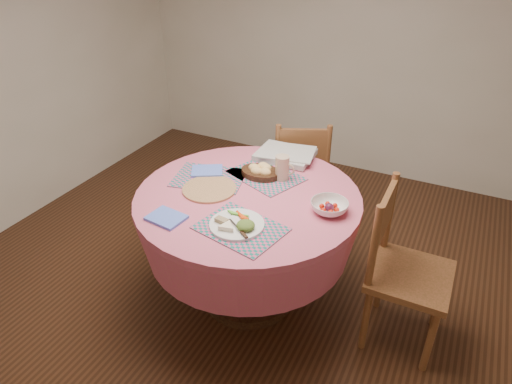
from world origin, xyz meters
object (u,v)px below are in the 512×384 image
Objects in this scene: chair_back at (300,173)px; bread_bowl at (261,171)px; wicker_trivet at (209,189)px; chair_right at (402,267)px; dining_table at (248,224)px; dinner_plate at (238,224)px; latte_mug at (283,168)px; fruit_bowl at (329,207)px.

chair_back is 3.86× the size of bread_bowl.
chair_right is at bearing 8.14° from wicker_trivet.
chair_right is 1.11m from wicker_trivet.
chair_right is at bearing 6.94° from dining_table.
chair_back is 3.29× the size of dinner_plate.
chair_back is (-0.87, 0.75, -0.02)m from chair_right.
wicker_trivet is (-1.06, -0.15, 0.28)m from chair_right.
bread_bowl is (-0.13, 0.52, 0.01)m from dinner_plate.
latte_mug reaches higher than dinner_plate.
fruit_bowl is at bearing 95.07° from chair_back.
bread_bowl is (-0.01, -0.64, 0.32)m from chair_back.
fruit_bowl is (0.48, -0.18, -0.01)m from bread_bowl.
latte_mug is at bearing 76.17° from chair_back.
chair_back is 1.00m from fruit_bowl.
latte_mug is (0.00, 0.54, 0.06)m from dinner_plate.
wicker_trivet is 1.25× the size of fruit_bowl.
latte_mug is at bearing 9.04° from bread_bowl.
chair_right reaches higher than bread_bowl.
chair_right reaches higher than wicker_trivet.
chair_right is 1.15m from chair_back.
chair_right is 0.94m from bread_bowl.
wicker_trivet is at bearing 98.29° from chair_right.
dining_table is 8.75× the size of latte_mug.
chair_right reaches higher than latte_mug.
dining_table is 4.60× the size of dinner_plate.
chair_right is 0.50m from fruit_bowl.
dining_table is 0.30m from wicker_trivet.
dining_table is 5.39× the size of bread_bowl.
latte_mug is at bearing 67.01° from dining_table.
bread_bowl is 0.14m from latte_mug.
latte_mug is (0.12, -0.61, 0.36)m from chair_back.
wicker_trivet is at bearing -125.02° from bread_bowl.
wicker_trivet is at bearing -137.73° from latte_mug.
dinner_plate is 1.17× the size of bread_bowl.
dinner_plate is 0.48m from fruit_bowl.
latte_mug reaches higher than bread_bowl.
fruit_bowl is (0.47, -0.82, 0.32)m from chair_back.
dinner_plate is at bearing -90.43° from latte_mug.
dining_table is at bearing -82.70° from bread_bowl.
dining_table is 1.35× the size of chair_right.
chair_back reaches higher than wicker_trivet.
chair_back reaches higher than dinner_plate.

